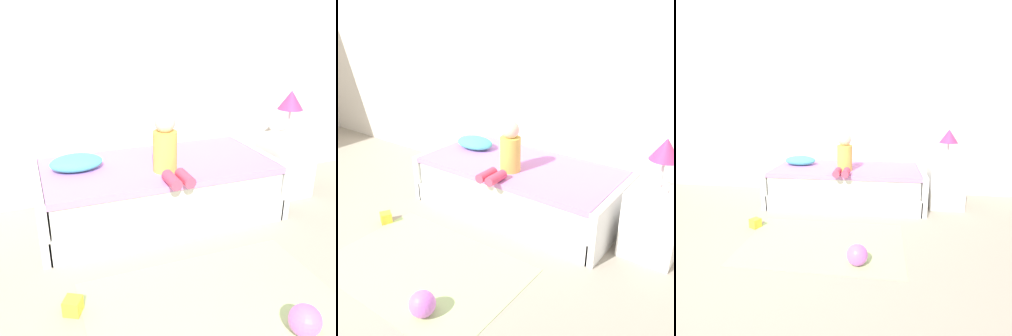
% 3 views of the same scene
% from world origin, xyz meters
% --- Properties ---
extents(ground_plane, '(9.20, 9.20, 0.00)m').
position_xyz_m(ground_plane, '(0.00, 0.00, 0.00)').
color(ground_plane, '#9E9384').
extents(wall_rear, '(7.20, 0.10, 2.90)m').
position_xyz_m(wall_rear, '(0.00, 2.60, 1.45)').
color(wall_rear, silver).
rests_on(wall_rear, ground).
extents(bed, '(2.11, 1.00, 0.50)m').
position_xyz_m(bed, '(0.62, 2.00, 0.25)').
color(bed, white).
rests_on(bed, ground).
extents(nightstand, '(0.44, 0.44, 0.60)m').
position_xyz_m(nightstand, '(1.97, 2.01, 0.30)').
color(nightstand, white).
rests_on(nightstand, ground).
extents(table_lamp, '(0.24, 0.24, 0.45)m').
position_xyz_m(table_lamp, '(1.97, 2.01, 0.94)').
color(table_lamp, silver).
rests_on(table_lamp, nightstand).
extents(child_figure, '(0.20, 0.51, 0.50)m').
position_xyz_m(child_figure, '(0.62, 1.77, 0.70)').
color(child_figure, gold).
rests_on(child_figure, bed).
extents(pillow, '(0.44, 0.30, 0.13)m').
position_xyz_m(pillow, '(-0.07, 2.10, 0.56)').
color(pillow, '#4CCCBC').
rests_on(pillow, bed).
extents(toy_ball, '(0.19, 0.19, 0.19)m').
position_xyz_m(toy_ball, '(0.93, 0.34, 0.09)').
color(toy_ball, '#CC66D8').
rests_on(toy_ball, ground).
extents(area_rug, '(1.60, 1.10, 0.01)m').
position_xyz_m(area_rug, '(0.55, 0.70, 0.00)').
color(area_rug, '#B2D189').
rests_on(area_rug, ground).
extents(toy_block, '(0.14, 0.14, 0.10)m').
position_xyz_m(toy_block, '(-0.29, 0.98, 0.05)').
color(toy_block, yellow).
rests_on(toy_block, ground).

